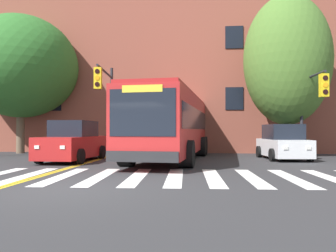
# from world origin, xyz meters

# --- Properties ---
(ground_plane) EXTENTS (120.00, 120.00, 0.00)m
(ground_plane) POSITION_xyz_m (0.00, 0.00, 0.00)
(ground_plane) COLOR #303033
(crosswalk) EXTENTS (15.77, 4.60, 0.01)m
(crosswalk) POSITION_xyz_m (0.79, 2.14, 0.00)
(crosswalk) COLOR white
(crosswalk) RESTS_ON ground
(lane_line_yellow_inner) EXTENTS (0.12, 36.00, 0.01)m
(lane_line_yellow_inner) POSITION_xyz_m (-1.76, 16.14, 0.00)
(lane_line_yellow_inner) COLOR gold
(lane_line_yellow_inner) RESTS_ON ground
(lane_line_yellow_outer) EXTENTS (0.12, 36.00, 0.01)m
(lane_line_yellow_outer) POSITION_xyz_m (-1.60, 16.14, 0.00)
(lane_line_yellow_outer) COLOR gold
(lane_line_yellow_outer) RESTS_ON ground
(city_bus) EXTENTS (3.66, 10.93, 3.18)m
(city_bus) POSITION_xyz_m (1.90, 8.19, 1.72)
(city_bus) COLOR #B22323
(city_bus) RESTS_ON ground
(car_red_near_lane) EXTENTS (2.16, 4.56, 1.88)m
(car_red_near_lane) POSITION_xyz_m (-2.62, 7.04, 0.85)
(car_red_near_lane) COLOR #AD1E1E
(car_red_near_lane) RESTS_ON ground
(car_white_far_lane) EXTENTS (2.20, 3.78, 1.72)m
(car_white_far_lane) POSITION_xyz_m (7.37, 8.87, 0.79)
(car_white_far_lane) COLOR white
(car_white_far_lane) RESTS_ON ground
(car_navy_behind_bus) EXTENTS (2.31, 4.75, 2.30)m
(car_navy_behind_bus) POSITION_xyz_m (1.52, 17.36, 1.09)
(car_navy_behind_bus) COLOR navy
(car_navy_behind_bus) RESTS_ON ground
(traffic_light_near_corner) EXTENTS (0.46, 2.78, 4.55)m
(traffic_light_near_corner) POSITION_xyz_m (8.54, 8.31, 2.94)
(traffic_light_near_corner) COLOR #28282D
(traffic_light_near_corner) RESTS_ON ground
(traffic_light_overhead) EXTENTS (0.59, 3.81, 5.02)m
(traffic_light_overhead) POSITION_xyz_m (-1.62, 8.97, 3.32)
(traffic_light_overhead) COLOR #28282D
(traffic_light_overhead) RESTS_ON ground
(street_tree_curbside_large) EXTENTS (6.11, 6.05, 8.74)m
(street_tree_curbside_large) POSITION_xyz_m (7.97, 10.40, 5.21)
(street_tree_curbside_large) COLOR brown
(street_tree_curbside_large) RESTS_ON ground
(street_tree_curbside_small) EXTENTS (10.06, 10.14, 8.55)m
(street_tree_curbside_small) POSITION_xyz_m (-7.87, 11.60, 5.38)
(street_tree_curbside_small) COLOR brown
(street_tree_curbside_small) RESTS_ON ground
(building_facade) EXTENTS (43.93, 8.71, 13.62)m
(building_facade) POSITION_xyz_m (-0.45, 17.08, 6.81)
(building_facade) COLOR brown
(building_facade) RESTS_ON ground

